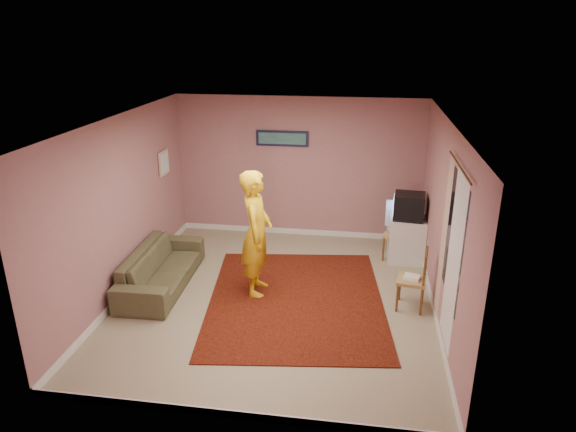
# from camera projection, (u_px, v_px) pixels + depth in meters

# --- Properties ---
(ground) EXTENTS (5.00, 5.00, 0.00)m
(ground) POSITION_uv_depth(u_px,v_px,m) (276.00, 298.00, 7.53)
(ground) COLOR tan
(ground) RESTS_ON ground
(wall_back) EXTENTS (4.50, 0.02, 2.60)m
(wall_back) POSITION_uv_depth(u_px,v_px,m) (299.00, 168.00, 9.40)
(wall_back) COLOR #A5706D
(wall_back) RESTS_ON ground
(wall_front) EXTENTS (4.50, 0.02, 2.60)m
(wall_front) POSITION_uv_depth(u_px,v_px,m) (230.00, 307.00, 4.76)
(wall_front) COLOR #A5706D
(wall_front) RESTS_ON ground
(wall_left) EXTENTS (0.02, 5.00, 2.60)m
(wall_left) POSITION_uv_depth(u_px,v_px,m) (122.00, 207.00, 7.39)
(wall_left) COLOR #A5706D
(wall_left) RESTS_ON ground
(wall_right) EXTENTS (0.02, 5.00, 2.60)m
(wall_right) POSITION_uv_depth(u_px,v_px,m) (443.00, 224.00, 6.77)
(wall_right) COLOR #A5706D
(wall_right) RESTS_ON ground
(ceiling) EXTENTS (4.50, 5.00, 0.02)m
(ceiling) POSITION_uv_depth(u_px,v_px,m) (275.00, 121.00, 6.63)
(ceiling) COLOR silver
(ceiling) RESTS_ON wall_back
(baseboard_back) EXTENTS (4.50, 0.02, 0.10)m
(baseboard_back) POSITION_uv_depth(u_px,v_px,m) (298.00, 232.00, 9.82)
(baseboard_back) COLOR white
(baseboard_back) RESTS_ON ground
(baseboard_front) EXTENTS (4.50, 0.02, 0.10)m
(baseboard_front) POSITION_uv_depth(u_px,v_px,m) (235.00, 414.00, 5.21)
(baseboard_front) COLOR white
(baseboard_front) RESTS_ON ground
(baseboard_left) EXTENTS (0.02, 5.00, 0.10)m
(baseboard_left) POSITION_uv_depth(u_px,v_px,m) (132.00, 284.00, 7.83)
(baseboard_left) COLOR white
(baseboard_left) RESTS_ON ground
(baseboard_right) EXTENTS (0.02, 5.00, 0.10)m
(baseboard_right) POSITION_uv_depth(u_px,v_px,m) (433.00, 307.00, 7.21)
(baseboard_right) COLOR white
(baseboard_right) RESTS_ON ground
(window) EXTENTS (0.01, 1.10, 1.50)m
(window) POSITION_uv_depth(u_px,v_px,m) (455.00, 240.00, 5.88)
(window) COLOR black
(window) RESTS_ON wall_right
(curtain_sheer) EXTENTS (0.01, 0.75, 2.10)m
(curtain_sheer) POSITION_uv_depth(u_px,v_px,m) (453.00, 261.00, 5.82)
(curtain_sheer) COLOR white
(curtain_sheer) RESTS_ON wall_right
(curtain_floral) EXTENTS (0.01, 0.35, 2.10)m
(curtain_floral) POSITION_uv_depth(u_px,v_px,m) (444.00, 237.00, 6.47)
(curtain_floral) COLOR beige
(curtain_floral) RESTS_ON wall_right
(curtain_rod) EXTENTS (0.02, 1.40, 0.02)m
(curtain_rod) POSITION_uv_depth(u_px,v_px,m) (460.00, 166.00, 5.58)
(curtain_rod) COLOR brown
(curtain_rod) RESTS_ON wall_right
(picture_back) EXTENTS (0.95, 0.04, 0.28)m
(picture_back) POSITION_uv_depth(u_px,v_px,m) (282.00, 138.00, 9.21)
(picture_back) COLOR #131634
(picture_back) RESTS_ON wall_back
(picture_left) EXTENTS (0.04, 0.38, 0.42)m
(picture_left) POSITION_uv_depth(u_px,v_px,m) (164.00, 163.00, 8.78)
(picture_left) COLOR beige
(picture_left) RESTS_ON wall_left
(area_rug) EXTENTS (2.85, 3.39, 0.02)m
(area_rug) POSITION_uv_depth(u_px,v_px,m) (296.00, 300.00, 7.47)
(area_rug) COLOR black
(area_rug) RESTS_ON ground
(tv_cabinet) EXTENTS (0.59, 0.54, 0.75)m
(tv_cabinet) POSITION_uv_depth(u_px,v_px,m) (406.00, 239.00, 8.64)
(tv_cabinet) COLOR silver
(tv_cabinet) RESTS_ON ground
(crt_tv) EXTENTS (0.54, 0.49, 0.43)m
(crt_tv) POSITION_uv_depth(u_px,v_px,m) (409.00, 206.00, 8.44)
(crt_tv) COLOR black
(crt_tv) RESTS_ON tv_cabinet
(chair_a) EXTENTS (0.53, 0.52, 0.51)m
(chair_a) POSITION_uv_depth(u_px,v_px,m) (398.00, 228.00, 8.60)
(chair_a) COLOR tan
(chair_a) RESTS_ON ground
(dvd_player) EXTENTS (0.38, 0.30, 0.06)m
(dvd_player) POSITION_uv_depth(u_px,v_px,m) (398.00, 231.00, 8.62)
(dvd_player) COLOR silver
(dvd_player) RESTS_ON chair_a
(blue_throw) EXTENTS (0.44, 0.05, 0.46)m
(blue_throw) POSITION_uv_depth(u_px,v_px,m) (399.00, 213.00, 8.71)
(blue_throw) COLOR #8CAEE5
(blue_throw) RESTS_ON chair_a
(chair_b) EXTENTS (0.44, 0.46, 0.49)m
(chair_b) POSITION_uv_depth(u_px,v_px,m) (412.00, 273.00, 7.10)
(chair_b) COLOR tan
(chair_b) RESTS_ON ground
(game_console) EXTENTS (0.25, 0.22, 0.04)m
(game_console) POSITION_uv_depth(u_px,v_px,m) (412.00, 277.00, 7.12)
(game_console) COLOR white
(game_console) RESTS_ON chair_b
(sofa) EXTENTS (0.85, 2.04, 0.59)m
(sofa) POSITION_uv_depth(u_px,v_px,m) (161.00, 268.00, 7.81)
(sofa) COLOR brown
(sofa) RESTS_ON ground
(person) EXTENTS (0.49, 0.71, 1.88)m
(person) POSITION_uv_depth(u_px,v_px,m) (256.00, 233.00, 7.41)
(person) COLOR yellow
(person) RESTS_ON ground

